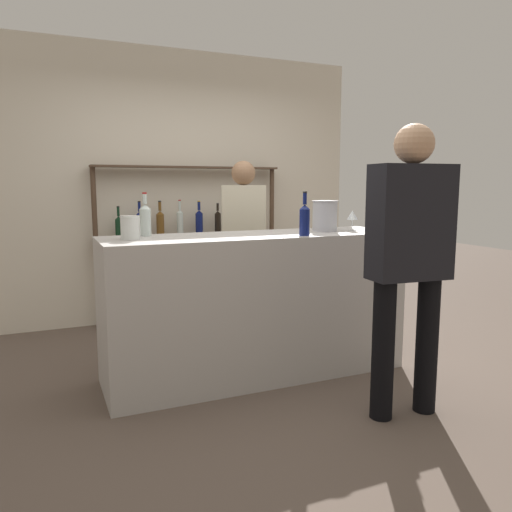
{
  "coord_description": "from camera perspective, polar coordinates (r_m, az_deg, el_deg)",
  "views": [
    {
      "loc": [
        -1.44,
        -3.32,
        1.42
      ],
      "look_at": [
        0.0,
        0.0,
        0.9
      ],
      "focal_mm": 35.0,
      "sensor_mm": 36.0,
      "label": 1
    }
  ],
  "objects": [
    {
      "name": "back_wall",
      "position": [
        5.45,
        -8.19,
        7.83
      ],
      "size": [
        3.82,
        0.12,
        2.8
      ],
      "primitive_type": "cube",
      "color": "beige",
      "rests_on": "ground_plane"
    },
    {
      "name": "server_behind_counter",
      "position": [
        4.51,
        -1.43,
        2.43
      ],
      "size": [
        0.43,
        0.29,
        1.63
      ],
      "rotation": [
        0.0,
        0.0,
        -1.91
      ],
      "color": "#575347",
      "rests_on": "ground_plane"
    },
    {
      "name": "wine_glass",
      "position": [
        3.99,
        10.95,
        4.56
      ],
      "size": [
        0.09,
        0.09,
        0.16
      ],
      "color": "silver",
      "rests_on": "bar_counter"
    },
    {
      "name": "counter_bottle_1",
      "position": [
        3.61,
        -12.54,
        4.15
      ],
      "size": [
        0.08,
        0.08,
        0.31
      ],
      "color": "silver",
      "rests_on": "bar_counter"
    },
    {
      "name": "cork_jar",
      "position": [
        3.41,
        -14.17,
        3.15
      ],
      "size": [
        0.13,
        0.13,
        0.16
      ],
      "color": "silver",
      "rests_on": "bar_counter"
    },
    {
      "name": "counter_bottle_2",
      "position": [
        4.05,
        13.41,
        4.73
      ],
      "size": [
        0.09,
        0.09,
        0.35
      ],
      "color": "#0F1956",
      "rests_on": "bar_counter"
    },
    {
      "name": "bar_counter",
      "position": [
        3.73,
        0.0,
        -5.66
      ],
      "size": [
        2.22,
        0.66,
        1.06
      ],
      "primitive_type": "cube",
      "color": "#B7B2AD",
      "rests_on": "ground_plane"
    },
    {
      "name": "back_shelf",
      "position": [
        5.28,
        -7.72,
        4.21
      ],
      "size": [
        1.95,
        0.18,
        1.61
      ],
      "color": "#4C3828",
      "rests_on": "ground_plane"
    },
    {
      "name": "counter_bottle_0",
      "position": [
        3.55,
        5.57,
        4.24
      ],
      "size": [
        0.07,
        0.07,
        0.31
      ],
      "color": "#0F1956",
      "rests_on": "bar_counter"
    },
    {
      "name": "ice_bucket",
      "position": [
        3.93,
        7.87,
        4.57
      ],
      "size": [
        0.2,
        0.2,
        0.24
      ],
      "color": "#B2B2B7",
      "rests_on": "bar_counter"
    },
    {
      "name": "ground_plane",
      "position": [
        3.89,
        0.0,
        -13.27
      ],
      "size": [
        16.0,
        16.0,
        0.0
      ],
      "primitive_type": "plane",
      "color": "brown"
    },
    {
      "name": "customer_right",
      "position": [
        3.11,
        17.14,
        0.68
      ],
      "size": [
        0.51,
        0.26,
        1.77
      ],
      "rotation": [
        0.0,
        0.0,
        1.47
      ],
      "color": "black",
      "rests_on": "ground_plane"
    }
  ]
}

